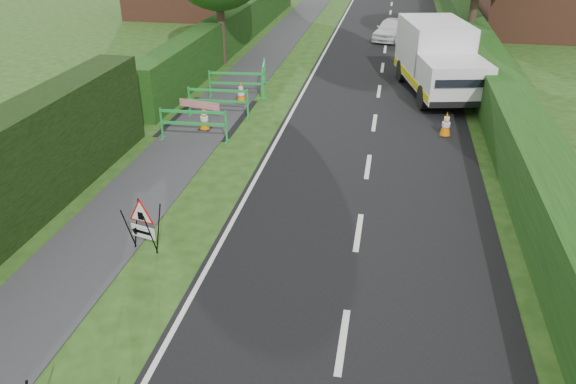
{
  "coord_description": "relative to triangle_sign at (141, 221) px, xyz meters",
  "views": [
    {
      "loc": [
        2.92,
        -6.14,
        6.47
      ],
      "look_at": [
        1.05,
        3.82,
        1.22
      ],
      "focal_mm": 35.0,
      "sensor_mm": 36.0,
      "label": 1
    }
  ],
  "objects": [
    {
      "name": "ground",
      "position": [
        1.84,
        -2.97,
        -0.71
      ],
      "size": [
        120.0,
        120.0,
        0.0
      ],
      "primitive_type": "plane",
      "color": "#1E4212",
      "rests_on": "ground"
    },
    {
      "name": "road_surface",
      "position": [
        4.34,
        32.03,
        -0.71
      ],
      "size": [
        6.0,
        90.0,
        0.02
      ],
      "primitive_type": "cube",
      "color": "black",
      "rests_on": "ground"
    },
    {
      "name": "footpath",
      "position": [
        -1.16,
        32.03,
        -0.71
      ],
      "size": [
        2.0,
        90.0,
        0.02
      ],
      "primitive_type": "cube",
      "color": "#2D2D30",
      "rests_on": "ground"
    },
    {
      "name": "hedge_west_far",
      "position": [
        -3.16,
        19.03,
        -0.71
      ],
      "size": [
        1.0,
        24.0,
        1.8
      ],
      "primitive_type": "cube",
      "color": "#14380F",
      "rests_on": "ground"
    },
    {
      "name": "hedge_east",
      "position": [
        8.34,
        13.03,
        -0.71
      ],
      "size": [
        1.2,
        50.0,
        1.5
      ],
      "primitive_type": "cube",
      "color": "#14380F",
      "rests_on": "ground"
    },
    {
      "name": "triangle_sign",
      "position": [
        0.0,
        0.0,
        0.0
      ],
      "size": [
        0.85,
        0.85,
        1.03
      ],
      "rotation": [
        0.0,
        0.0,
        -0.24
      ],
      "color": "black",
      "rests_on": "ground"
    },
    {
      "name": "works_van",
      "position": [
        6.42,
        12.3,
        0.62
      ],
      "size": [
        3.31,
        5.84,
        2.52
      ],
      "rotation": [
        0.0,
        0.0,
        0.23
      ],
      "color": "silver",
      "rests_on": "ground"
    },
    {
      "name": "traffic_cone_0",
      "position": [
        6.54,
        7.8,
        -0.32
      ],
      "size": [
        0.38,
        0.38,
        0.79
      ],
      "color": "black",
      "rests_on": "ground"
    },
    {
      "name": "traffic_cone_1",
      "position": [
        7.28,
        11.21,
        -0.32
      ],
      "size": [
        0.38,
        0.38,
        0.79
      ],
      "color": "black",
      "rests_on": "ground"
    },
    {
      "name": "traffic_cone_2",
      "position": [
        7.22,
        12.95,
        -0.32
      ],
      "size": [
        0.38,
        0.38,
        0.79
      ],
      "color": "black",
      "rests_on": "ground"
    },
    {
      "name": "traffic_cone_3",
      "position": [
        -0.96,
        6.94,
        -0.32
      ],
      "size": [
        0.38,
        0.38,
        0.79
      ],
      "color": "black",
      "rests_on": "ground"
    },
    {
      "name": "traffic_cone_4",
      "position": [
        -0.5,
        9.72,
        -0.32
      ],
      "size": [
        0.38,
        0.38,
        0.79
      ],
      "color": "black",
      "rests_on": "ground"
    },
    {
      "name": "ped_barrier_0",
      "position": [
        -0.97,
        5.98,
        -0.08
      ],
      "size": [
        2.08,
        0.46,
        1.0
      ],
      "rotation": [
        0.0,
        0.0,
        0.05
      ],
      "color": "green",
      "rests_on": "ground"
    },
    {
      "name": "ped_barrier_1",
      "position": [
        -0.86,
        8.18,
        -0.08
      ],
      "size": [
        2.07,
        0.45,
        1.0
      ],
      "rotation": [
        0.0,
        0.0,
        0.05
      ],
      "color": "green",
      "rests_on": "ground"
    },
    {
      "name": "ped_barrier_2",
      "position": [
        -0.81,
        10.3,
        -0.08
      ],
      "size": [
        2.08,
        0.55,
        1.0
      ],
      "rotation": [
        0.0,
        0.0,
        0.1
      ],
      "color": "green",
      "rests_on": "ground"
    },
    {
      "name": "ped_barrier_3",
      "position": [
        -0.05,
        11.36,
        -0.08
      ],
      "size": [
        0.7,
        2.09,
        1.0
      ],
      "rotation": [
        0.0,
        0.0,
        1.75
      ],
      "color": "green",
      "rests_on": "ground"
    },
    {
      "name": "redwhite_plank",
      "position": [
        -1.47,
        8.01,
        -0.71
      ],
      "size": [
        1.48,
        0.34,
        0.25
      ],
      "primitive_type": "cube",
      "rotation": [
        0.0,
        0.0,
        -0.2
      ],
      "color": "red",
      "rests_on": "ground"
    },
    {
      "name": "hatchback_car",
      "position": [
        4.51,
        21.35,
        -0.17
      ],
      "size": [
        2.04,
        3.43,
        1.1
      ],
      "primitive_type": "imported",
      "rotation": [
        0.0,
        0.0,
        -0.25
      ],
      "color": "white",
      "rests_on": "ground"
    }
  ]
}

